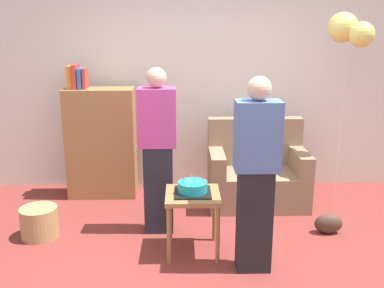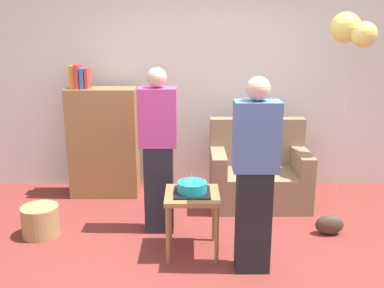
{
  "view_description": "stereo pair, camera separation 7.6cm",
  "coord_description": "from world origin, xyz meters",
  "px_view_note": "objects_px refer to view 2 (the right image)",
  "views": [
    {
      "loc": [
        -0.25,
        -3.41,
        2.0
      ],
      "look_at": [
        -0.16,
        0.48,
        0.95
      ],
      "focal_mm": 41.19,
      "sensor_mm": 36.0,
      "label": 1
    },
    {
      "loc": [
        -0.18,
        -3.41,
        2.0
      ],
      "look_at": [
        -0.16,
        0.48,
        0.95
      ],
      "focal_mm": 41.19,
      "sensor_mm": 36.0,
      "label": 2
    }
  ],
  "objects_px": {
    "side_table": "(192,202)",
    "wicker_basket": "(41,221)",
    "person_holding_cake": "(255,176)",
    "birthday_cake": "(192,188)",
    "person_blowing_candles": "(158,151)",
    "couch": "(258,175)",
    "balloon_bunch": "(352,30)",
    "bookshelf": "(103,141)",
    "handbag": "(329,225)"
  },
  "relations": [
    {
      "from": "bookshelf",
      "to": "birthday_cake",
      "type": "bearing_deg",
      "value": -53.67
    },
    {
      "from": "person_holding_cake",
      "to": "handbag",
      "type": "height_order",
      "value": "person_holding_cake"
    },
    {
      "from": "bookshelf",
      "to": "person_holding_cake",
      "type": "height_order",
      "value": "person_holding_cake"
    },
    {
      "from": "birthday_cake",
      "to": "balloon_bunch",
      "type": "distance_m",
      "value": 2.35
    },
    {
      "from": "person_blowing_candles",
      "to": "handbag",
      "type": "relative_size",
      "value": 5.82
    },
    {
      "from": "birthday_cake",
      "to": "wicker_basket",
      "type": "bearing_deg",
      "value": 167.5
    },
    {
      "from": "wicker_basket",
      "to": "handbag",
      "type": "distance_m",
      "value": 2.84
    },
    {
      "from": "bookshelf",
      "to": "birthday_cake",
      "type": "distance_m",
      "value": 1.77
    },
    {
      "from": "bookshelf",
      "to": "balloon_bunch",
      "type": "distance_m",
      "value": 3.02
    },
    {
      "from": "side_table",
      "to": "person_holding_cake",
      "type": "distance_m",
      "value": 0.68
    },
    {
      "from": "birthday_cake",
      "to": "balloon_bunch",
      "type": "relative_size",
      "value": 0.15
    },
    {
      "from": "couch",
      "to": "bookshelf",
      "type": "distance_m",
      "value": 1.87
    },
    {
      "from": "person_blowing_candles",
      "to": "handbag",
      "type": "distance_m",
      "value": 1.84
    },
    {
      "from": "birthday_cake",
      "to": "person_blowing_candles",
      "type": "height_order",
      "value": "person_blowing_candles"
    },
    {
      "from": "couch",
      "to": "handbag",
      "type": "relative_size",
      "value": 3.93
    },
    {
      "from": "person_holding_cake",
      "to": "birthday_cake",
      "type": "bearing_deg",
      "value": -0.96
    },
    {
      "from": "bookshelf",
      "to": "balloon_bunch",
      "type": "relative_size",
      "value": 0.74
    },
    {
      "from": "bookshelf",
      "to": "wicker_basket",
      "type": "xyz_separation_m",
      "value": [
        -0.43,
        -1.1,
        -0.52
      ]
    },
    {
      "from": "birthday_cake",
      "to": "handbag",
      "type": "relative_size",
      "value": 1.14
    },
    {
      "from": "side_table",
      "to": "person_blowing_candles",
      "type": "bearing_deg",
      "value": 126.15
    },
    {
      "from": "person_holding_cake",
      "to": "wicker_basket",
      "type": "height_order",
      "value": "person_holding_cake"
    },
    {
      "from": "bookshelf",
      "to": "person_holding_cake",
      "type": "relative_size",
      "value": 0.97
    },
    {
      "from": "birthday_cake",
      "to": "balloon_bunch",
      "type": "xyz_separation_m",
      "value": [
        1.65,
        1.01,
        1.34
      ]
    },
    {
      "from": "wicker_basket",
      "to": "couch",
      "type": "bearing_deg",
      "value": 20.0
    },
    {
      "from": "person_blowing_candles",
      "to": "person_holding_cake",
      "type": "xyz_separation_m",
      "value": [
        0.83,
        -0.74,
        0.0
      ]
    },
    {
      "from": "side_table",
      "to": "balloon_bunch",
      "type": "xyz_separation_m",
      "value": [
        1.65,
        1.01,
        1.47
      ]
    },
    {
      "from": "bookshelf",
      "to": "wicker_basket",
      "type": "height_order",
      "value": "bookshelf"
    },
    {
      "from": "person_holding_cake",
      "to": "wicker_basket",
      "type": "xyz_separation_m",
      "value": [
        -1.99,
        0.63,
        -0.68
      ]
    },
    {
      "from": "couch",
      "to": "person_holding_cake",
      "type": "height_order",
      "value": "person_holding_cake"
    },
    {
      "from": "person_holding_cake",
      "to": "balloon_bunch",
      "type": "height_order",
      "value": "balloon_bunch"
    },
    {
      "from": "side_table",
      "to": "person_holding_cake",
      "type": "relative_size",
      "value": 0.35
    },
    {
      "from": "bookshelf",
      "to": "person_holding_cake",
      "type": "distance_m",
      "value": 2.33
    },
    {
      "from": "person_holding_cake",
      "to": "handbag",
      "type": "relative_size",
      "value": 5.82
    },
    {
      "from": "couch",
      "to": "person_holding_cake",
      "type": "relative_size",
      "value": 0.67
    },
    {
      "from": "side_table",
      "to": "wicker_basket",
      "type": "distance_m",
      "value": 1.56
    },
    {
      "from": "side_table",
      "to": "balloon_bunch",
      "type": "distance_m",
      "value": 2.43
    },
    {
      "from": "couch",
      "to": "person_blowing_candles",
      "type": "xyz_separation_m",
      "value": [
        -1.09,
        -0.7,
        0.49
      ]
    },
    {
      "from": "person_blowing_candles",
      "to": "couch",
      "type": "bearing_deg",
      "value": 37.14
    },
    {
      "from": "couch",
      "to": "balloon_bunch",
      "type": "xyz_separation_m",
      "value": [
        0.88,
        -0.13,
        1.61
      ]
    },
    {
      "from": "bookshelf",
      "to": "handbag",
      "type": "bearing_deg",
      "value": -24.48
    },
    {
      "from": "couch",
      "to": "handbag",
      "type": "bearing_deg",
      "value": -54.14
    },
    {
      "from": "person_holding_cake",
      "to": "side_table",
      "type": "bearing_deg",
      "value": -0.96
    },
    {
      "from": "side_table",
      "to": "person_blowing_candles",
      "type": "height_order",
      "value": "person_blowing_candles"
    },
    {
      "from": "handbag",
      "to": "side_table",
      "type": "bearing_deg",
      "value": -166.22
    },
    {
      "from": "bookshelf",
      "to": "side_table",
      "type": "distance_m",
      "value": 1.78
    },
    {
      "from": "wicker_basket",
      "to": "balloon_bunch",
      "type": "bearing_deg",
      "value": 12.33
    },
    {
      "from": "person_holding_cake",
      "to": "balloon_bunch",
      "type": "relative_size",
      "value": 0.76
    },
    {
      "from": "bookshelf",
      "to": "side_table",
      "type": "bearing_deg",
      "value": -53.67
    },
    {
      "from": "side_table",
      "to": "handbag",
      "type": "bearing_deg",
      "value": 13.78
    },
    {
      "from": "birthday_cake",
      "to": "wicker_basket",
      "type": "height_order",
      "value": "birthday_cake"
    }
  ]
}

